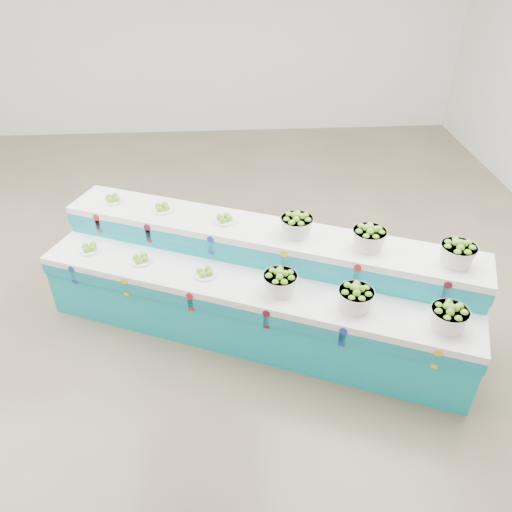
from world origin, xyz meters
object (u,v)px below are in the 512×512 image
plate_upper_mid (162,207)px  basket_lower_left (280,282)px  display_stand (256,285)px  basket_upper_right (458,253)px

plate_upper_mid → basket_lower_left: bearing=-42.8°
display_stand → basket_upper_right: size_ratio=13.60×
basket_upper_right → plate_upper_mid: bearing=157.3°
display_stand → basket_lower_left: 0.53m
basket_lower_left → plate_upper_mid: size_ratio=1.45×
display_stand → basket_lower_left: (0.20, -0.37, 0.32)m
basket_lower_left → basket_upper_right: basket_upper_right is taller
display_stand → plate_upper_mid: 1.28m
display_stand → plate_upper_mid: bearing=166.7°
basket_upper_right → basket_lower_left: bearing=177.2°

